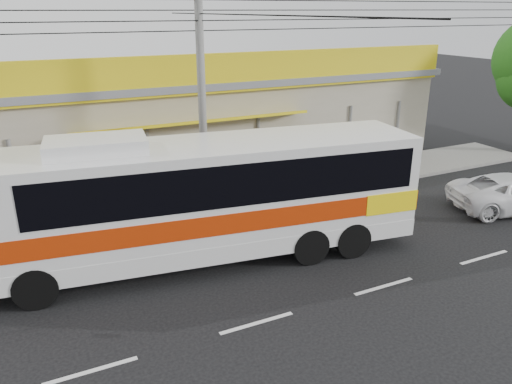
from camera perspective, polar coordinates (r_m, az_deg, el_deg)
ground at (r=16.50m, az=8.83°, el=-6.61°), size 120.00×120.00×0.00m
sidewalk at (r=21.23m, az=-0.32°, el=0.08°), size 30.00×3.20×0.15m
lane_markings at (r=14.79m, az=14.39°, el=-10.42°), size 50.00×0.12×0.01m
storefront_building at (r=25.56m, az=-5.80°, el=8.63°), size 22.60×9.20×5.70m
coach_bus at (r=14.99m, az=-5.71°, el=-0.10°), size 13.61×4.63×4.12m
motorbike_red at (r=18.43m, az=-19.22°, el=-2.29°), size 2.13×1.19×1.06m
utility_pole at (r=17.87m, az=-6.56°, el=19.59°), size 34.00×14.00×8.76m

